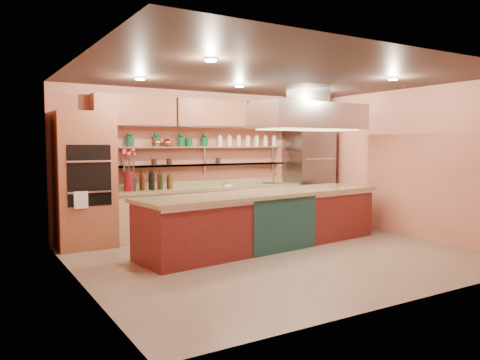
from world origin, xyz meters
TOP-DOWN VIEW (x-y plane):
  - floor at (0.00, 0.00)m, footprint 6.00×5.00m
  - ceiling at (0.00, 0.00)m, footprint 6.00×5.00m
  - wall_back at (0.00, 2.50)m, footprint 6.00×0.04m
  - wall_front at (0.00, -2.50)m, footprint 6.00×0.04m
  - wall_left at (-3.00, 0.00)m, footprint 0.04×5.00m
  - wall_right at (3.00, 0.00)m, footprint 0.04×5.00m
  - oven_stack at (-2.45, 2.18)m, footprint 0.95×0.64m
  - refrigerator at (2.35, 2.14)m, footprint 0.95×0.72m
  - back_counter at (-0.05, 2.20)m, footprint 3.84×0.64m
  - wall_shelf_lower at (-0.05, 2.37)m, footprint 3.60×0.26m
  - wall_shelf_upper at (-0.05, 2.37)m, footprint 3.60×0.26m
  - upper_cabinets at (0.00, 2.32)m, footprint 4.60×0.36m
  - range_hood at (1.10, 0.65)m, footprint 2.00×1.00m
  - ceiling_downlights at (0.00, 0.20)m, footprint 4.00×2.80m
  - island at (0.20, 0.65)m, footprint 4.62×1.51m
  - flower_vase at (-1.70, 2.15)m, footprint 0.23×0.23m
  - oil_bottle_cluster at (-1.29, 2.15)m, footprint 0.84×0.53m
  - kitchen_scale at (0.29, 2.15)m, footprint 0.20×0.17m
  - bar_faucet at (1.48, 2.25)m, footprint 0.03×0.03m
  - copper_kettle at (-0.88, 2.37)m, footprint 0.23×0.23m
  - green_canister at (-0.43, 2.37)m, footprint 0.17×0.17m

SIDE VIEW (x-z plane):
  - floor at x=0.00m, z-range -0.02..0.00m
  - back_counter at x=-0.05m, z-range 0.00..0.93m
  - island at x=0.20m, z-range 0.00..0.95m
  - kitchen_scale at x=0.29m, z-range 0.93..1.02m
  - bar_faucet at x=1.48m, z-range 0.93..1.12m
  - refrigerator at x=2.35m, z-range 0.00..2.10m
  - oil_bottle_cluster at x=-1.29m, z-range 0.93..1.19m
  - flower_vase at x=-1.70m, z-range 0.93..1.27m
  - oven_stack at x=-2.45m, z-range 0.00..2.30m
  - wall_shelf_lower at x=-0.05m, z-range 1.34..1.36m
  - wall_back at x=0.00m, z-range 0.00..2.80m
  - wall_front at x=0.00m, z-range 0.00..2.80m
  - wall_left at x=-3.00m, z-range 0.00..2.80m
  - wall_right at x=3.00m, z-range 0.00..2.80m
  - wall_shelf_upper at x=-0.05m, z-range 1.69..1.71m
  - copper_kettle at x=-0.88m, z-range 1.71..1.86m
  - green_canister at x=-0.43m, z-range 1.71..1.88m
  - range_hood at x=1.10m, z-range 2.02..2.48m
  - upper_cabinets at x=0.00m, z-range 2.08..2.62m
  - ceiling_downlights at x=0.00m, z-range 2.76..2.78m
  - ceiling at x=0.00m, z-range 2.79..2.81m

